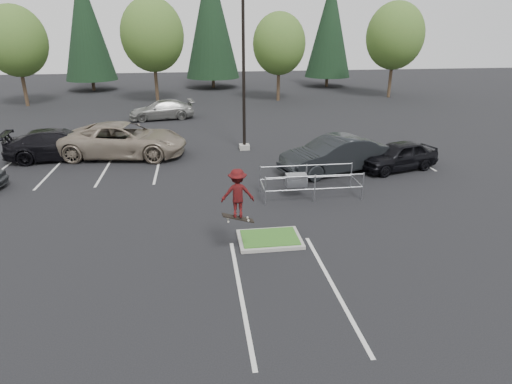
{
  "coord_description": "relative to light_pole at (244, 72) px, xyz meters",
  "views": [
    {
      "loc": [
        -2.36,
        -13.17,
        7.05
      ],
      "look_at": [
        -0.27,
        1.5,
        1.28
      ],
      "focal_mm": 30.0,
      "sensor_mm": 36.0,
      "label": 1
    }
  ],
  "objects": [
    {
      "name": "conif_c",
      "position": [
        13.5,
        27.5,
        2.29
      ],
      "size": [
        5.5,
        5.5,
        12.5
      ],
      "color": "#38281C",
      "rests_on": "ground"
    },
    {
      "name": "decid_d",
      "position": [
        17.49,
        18.33,
        1.35
      ],
      "size": [
        5.76,
        5.76,
        9.43
      ],
      "color": "#38281C",
      "rests_on": "ground"
    },
    {
      "name": "decid_a",
      "position": [
        -18.51,
        18.03,
        1.02
      ],
      "size": [
        5.44,
        5.44,
        8.91
      ],
      "color": "#38281C",
      "rests_on": "ground"
    },
    {
      "name": "light_pole",
      "position": [
        0.0,
        0.0,
        0.0
      ],
      "size": [
        0.7,
        0.6,
        10.12
      ],
      "color": "gray",
      "rests_on": "ground"
    },
    {
      "name": "car_r_black",
      "position": [
        7.5,
        -5.0,
        -3.81
      ],
      "size": [
        4.72,
        2.92,
        1.5
      ],
      "primitive_type": "imported",
      "rotation": [
        0.0,
        0.0,
        4.99
      ],
      "color": "black",
      "rests_on": "ground"
    },
    {
      "name": "conif_b",
      "position": [
        -0.5,
        28.5,
        3.29
      ],
      "size": [
        6.38,
        6.38,
        14.5
      ],
      "color": "#38281C",
      "rests_on": "ground"
    },
    {
      "name": "cart_corral",
      "position": [
        1.51,
        -7.99,
        -3.79
      ],
      "size": [
        4.33,
        1.6,
        1.22
      ],
      "rotation": [
        0.0,
        0.0,
        -0.01
      ],
      "color": "#92949A",
      "rests_on": "ground"
    },
    {
      "name": "grass_median",
      "position": [
        -0.5,
        -12.0,
        -4.48
      ],
      "size": [
        2.2,
        1.6,
        0.16
      ],
      "color": "gray",
      "rests_on": "ground"
    },
    {
      "name": "stall_lines",
      "position": [
        -1.85,
        -5.98,
        -4.56
      ],
      "size": [
        22.62,
        17.6,
        0.01
      ],
      "color": "silver",
      "rests_on": "ground"
    },
    {
      "name": "skateboarder",
      "position": [
        -1.7,
        -13.0,
        -2.32
      ],
      "size": [
        1.04,
        0.62,
        1.8
      ],
      "rotation": [
        0.0,
        0.0,
        3.11
      ],
      "color": "black",
      "rests_on": "ground"
    },
    {
      "name": "ground",
      "position": [
        -0.5,
        -12.0,
        -4.56
      ],
      "size": [
        120.0,
        120.0,
        0.0
      ],
      "primitive_type": "plane",
      "color": "black",
      "rests_on": "ground"
    },
    {
      "name": "car_far_silver",
      "position": [
        -5.5,
        10.0,
        -3.81
      ],
      "size": [
        5.4,
        2.86,
        1.49
      ],
      "primitive_type": "imported",
      "rotation": [
        0.0,
        0.0,
        4.87
      ],
      "color": "gray",
      "rests_on": "ground"
    },
    {
      "name": "car_l_tan",
      "position": [
        -7.0,
        -0.5,
        -3.59
      ],
      "size": [
        7.4,
        4.25,
        1.94
      ],
      "primitive_type": "imported",
      "rotation": [
        0.0,
        0.0,
        1.42
      ],
      "color": "gray",
      "rests_on": "ground"
    },
    {
      "name": "car_l_black",
      "position": [
        -10.5,
        -0.5,
        -3.71
      ],
      "size": [
        6.04,
        2.92,
        1.69
      ],
      "primitive_type": "imported",
      "rotation": [
        0.0,
        0.0,
        1.67
      ],
      "color": "black",
      "rests_on": "ground"
    },
    {
      "name": "decid_b",
      "position": [
        -6.51,
        18.53,
        1.48
      ],
      "size": [
        5.89,
        5.89,
        9.64
      ],
      "color": "#38281C",
      "rests_on": "ground"
    },
    {
      "name": "car_r_charc",
      "position": [
        4.0,
        -5.0,
        -3.64
      ],
      "size": [
        5.89,
        3.45,
        1.83
      ],
      "primitive_type": "imported",
      "rotation": [
        0.0,
        0.0,
        5.0
      ],
      "color": "black",
      "rests_on": "ground"
    },
    {
      "name": "conif_a",
      "position": [
        -14.5,
        28.0,
        2.54
      ],
      "size": [
        5.72,
        5.72,
        13.0
      ],
      "color": "#38281C",
      "rests_on": "ground"
    },
    {
      "name": "decid_c",
      "position": [
        5.49,
        17.83,
        0.69
      ],
      "size": [
        5.12,
        5.12,
        8.38
      ],
      "color": "#38281C",
      "rests_on": "ground"
    }
  ]
}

